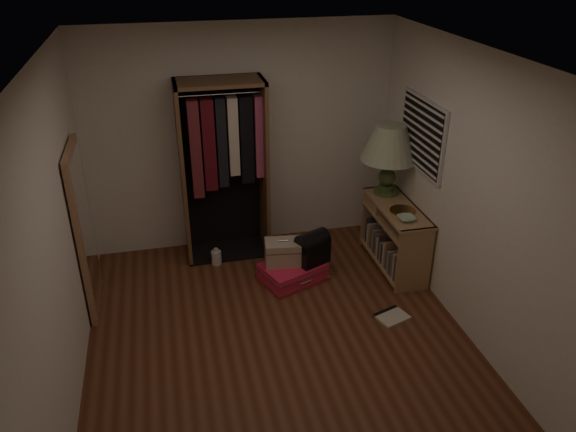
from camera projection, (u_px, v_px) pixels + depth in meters
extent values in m
plane|color=#542918|center=(280.00, 340.00, 5.26)|extent=(4.00, 4.00, 0.00)
cube|color=silver|center=(242.00, 139.00, 6.40)|extent=(3.50, 0.02, 2.60)
cube|color=silver|center=(360.00, 387.00, 2.93)|extent=(3.50, 0.02, 2.60)
cube|color=silver|center=(470.00, 197.00, 5.02)|extent=(0.02, 4.00, 2.60)
cube|color=silver|center=(57.00, 240.00, 4.32)|extent=(0.02, 4.00, 2.60)
cube|color=white|center=(277.00, 58.00, 4.08)|extent=(3.50, 4.00, 0.01)
cube|color=silver|center=(422.00, 135.00, 5.77)|extent=(0.03, 0.96, 0.76)
cube|color=black|center=(422.00, 135.00, 5.77)|extent=(0.03, 0.90, 0.70)
cube|color=white|center=(417.00, 163.00, 5.91)|extent=(0.01, 0.88, 0.02)
cube|color=white|center=(418.00, 156.00, 5.87)|extent=(0.01, 0.88, 0.02)
cube|color=white|center=(419.00, 149.00, 5.84)|extent=(0.01, 0.88, 0.02)
cube|color=white|center=(420.00, 142.00, 5.80)|extent=(0.01, 0.88, 0.02)
cube|color=white|center=(420.00, 135.00, 5.77)|extent=(0.01, 0.88, 0.02)
cube|color=white|center=(421.00, 128.00, 5.73)|extent=(0.01, 0.88, 0.02)
cube|color=white|center=(422.00, 120.00, 5.70)|extent=(0.01, 0.88, 0.02)
cube|color=white|center=(423.00, 113.00, 5.66)|extent=(0.01, 0.88, 0.02)
cube|color=white|center=(424.00, 105.00, 5.63)|extent=(0.01, 0.88, 0.02)
cube|color=#A2774E|center=(415.00, 261.00, 5.80)|extent=(0.40, 0.03, 0.75)
cube|color=#A2774E|center=(377.00, 215.00, 6.73)|extent=(0.40, 0.03, 0.75)
cube|color=#A2774E|center=(392.00, 260.00, 6.41)|extent=(0.40, 1.04, 0.03)
cube|color=#A2774E|center=(396.00, 221.00, 6.18)|extent=(0.40, 1.04, 0.03)
cube|color=#A2774E|center=(398.00, 208.00, 6.10)|extent=(0.42, 1.12, 0.03)
cube|color=brown|center=(411.00, 235.00, 6.31)|extent=(0.02, 1.10, 0.75)
cube|color=#A2774E|center=(385.00, 202.00, 6.43)|extent=(0.36, 0.38, 0.13)
cube|color=gray|center=(403.00, 273.00, 5.93)|extent=(0.17, 0.05, 0.25)
cube|color=#4C3833|center=(403.00, 270.00, 5.97)|extent=(0.20, 0.03, 0.25)
cube|color=#B7AD99|center=(402.00, 266.00, 5.99)|extent=(0.21, 0.03, 0.31)
cube|color=brown|center=(400.00, 265.00, 6.04)|extent=(0.21, 0.04, 0.28)
cube|color=#3F4C59|center=(396.00, 264.00, 6.09)|extent=(0.17, 0.04, 0.24)
cube|color=gray|center=(395.00, 261.00, 6.13)|extent=(0.17, 0.03, 0.25)
cube|color=#59594C|center=(392.00, 260.00, 6.18)|extent=(0.15, 0.04, 0.23)
cube|color=#B2724C|center=(393.00, 254.00, 6.20)|extent=(0.20, 0.03, 0.31)
cube|color=beige|center=(389.00, 254.00, 6.24)|extent=(0.15, 0.04, 0.27)
cube|color=#332D38|center=(390.00, 254.00, 6.29)|extent=(0.20, 0.04, 0.23)
cube|color=gray|center=(388.00, 251.00, 6.34)|extent=(0.20, 0.04, 0.24)
cube|color=#4C3833|center=(385.00, 246.00, 6.35)|extent=(0.17, 0.03, 0.31)
cube|color=#B7AD99|center=(384.00, 247.00, 6.41)|extent=(0.18, 0.05, 0.24)
cube|color=brown|center=(382.00, 244.00, 6.45)|extent=(0.17, 0.04, 0.26)
cube|color=#3F4C59|center=(380.00, 243.00, 6.50)|extent=(0.17, 0.03, 0.24)
cube|color=gray|center=(379.00, 240.00, 6.53)|extent=(0.16, 0.04, 0.27)
cube|color=#59594C|center=(377.00, 238.00, 6.57)|extent=(0.17, 0.05, 0.28)
cube|color=#B2724C|center=(377.00, 237.00, 6.64)|extent=(0.22, 0.05, 0.22)
cube|color=beige|center=(375.00, 233.00, 6.68)|extent=(0.21, 0.04, 0.27)
cube|color=#332D38|center=(373.00, 230.00, 6.70)|extent=(0.19, 0.04, 0.32)
cube|color=brown|center=(183.00, 175.00, 6.16)|extent=(0.04, 0.50, 2.05)
cube|color=brown|center=(264.00, 168.00, 6.34)|extent=(0.04, 0.50, 2.05)
cube|color=brown|center=(219.00, 82.00, 5.79)|extent=(0.95, 0.50, 0.04)
cube|color=black|center=(221.00, 164.00, 6.46)|extent=(0.95, 0.02, 2.05)
cube|color=black|center=(228.00, 250.00, 6.71)|extent=(0.95, 0.50, 0.02)
cylinder|color=silver|center=(220.00, 94.00, 5.85)|extent=(0.87, 0.02, 0.02)
cube|color=maroon|center=(195.00, 149.00, 6.04)|extent=(0.12, 0.15, 1.10)
cube|color=#590F19|center=(209.00, 145.00, 6.05)|extent=(0.14, 0.14, 1.02)
cube|color=black|center=(222.00, 143.00, 6.08)|extent=(0.11, 0.10, 1.00)
cube|color=beige|center=(233.00, 136.00, 6.07)|extent=(0.11, 0.14, 0.87)
cube|color=black|center=(247.00, 140.00, 6.13)|extent=(0.14, 0.11, 0.98)
cube|color=#BF4C72|center=(259.00, 137.00, 6.14)|extent=(0.10, 0.15, 0.92)
cube|color=#A77351|center=(84.00, 231.00, 5.40)|extent=(0.05, 0.80, 1.70)
cube|color=white|center=(87.00, 230.00, 5.40)|extent=(0.01, 0.68, 1.58)
cube|color=red|center=(293.00, 272.00, 6.12)|extent=(0.77, 0.67, 0.20)
cube|color=silver|center=(293.00, 276.00, 6.14)|extent=(0.79, 0.69, 0.01)
cube|color=silver|center=(293.00, 268.00, 6.09)|extent=(0.79, 0.69, 0.01)
cylinder|color=silver|center=(306.00, 282.00, 5.94)|extent=(0.14, 0.07, 0.02)
cube|color=tan|center=(283.00, 252.00, 6.04)|extent=(0.41, 0.31, 0.26)
cube|color=brown|center=(283.00, 248.00, 6.01)|extent=(0.42, 0.32, 0.01)
cylinder|color=silver|center=(283.00, 241.00, 5.97)|extent=(0.11, 0.03, 0.02)
cube|color=black|center=(312.00, 252.00, 6.05)|extent=(0.40, 0.34, 0.26)
cylinder|color=black|center=(313.00, 241.00, 5.99)|extent=(0.40, 0.34, 0.22)
cylinder|color=#3D4F26|center=(386.00, 191.00, 6.39)|extent=(0.34, 0.34, 0.05)
cylinder|color=#3D4F26|center=(386.00, 187.00, 6.37)|extent=(0.20, 0.20, 0.06)
sphere|color=#3D4F26|center=(387.00, 177.00, 6.31)|extent=(0.24, 0.24, 0.20)
cylinder|color=#3D4F26|center=(388.00, 164.00, 6.24)|extent=(0.09, 0.09, 0.11)
cone|color=beige|center=(390.00, 143.00, 6.13)|extent=(0.80, 0.80, 0.39)
cone|color=white|center=(390.00, 143.00, 6.13)|extent=(0.71, 0.71, 0.37)
cylinder|color=olive|center=(403.00, 211.00, 5.99)|extent=(0.31, 0.31, 0.02)
imported|color=#A7C8AC|center=(406.00, 219.00, 5.79)|extent=(0.18, 0.18, 0.04)
cylinder|color=silver|center=(216.00, 258.00, 6.43)|extent=(0.13, 0.13, 0.16)
cylinder|color=silver|center=(216.00, 250.00, 6.38)|extent=(0.05, 0.05, 0.04)
cube|color=beige|center=(392.00, 317.00, 5.56)|extent=(0.36, 0.32, 0.03)
cube|color=black|center=(385.00, 311.00, 5.63)|extent=(0.30, 0.14, 0.03)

